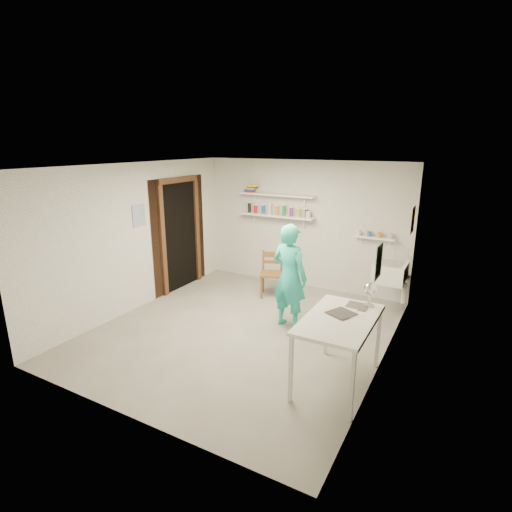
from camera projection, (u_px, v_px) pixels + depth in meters
The scene contains 27 objects.
floor at pixel (243, 330), 5.97m from camera, with size 4.00×4.50×0.02m, color slate.
ceiling at pixel (242, 165), 5.30m from camera, with size 4.00×4.50×0.02m, color silver.
wall_back at pixel (303, 225), 7.54m from camera, with size 4.00×0.02×2.40m, color silver.
wall_front at pixel (119, 309), 3.73m from camera, with size 4.00×0.02×2.40m, color silver.
wall_left at pixel (137, 237), 6.56m from camera, with size 0.02×4.50×2.40m, color silver.
wall_right at pixel (389, 274), 4.70m from camera, with size 0.02×4.50×2.40m, color silver.
doorway_recess at pixel (180, 236), 7.49m from camera, with size 0.02×0.90×2.00m, color black.
corridor_box at pixel (151, 230), 7.81m from camera, with size 1.40×1.50×2.10m, color brown.
door_lintel at pixel (178, 180), 7.20m from camera, with size 0.06×1.05×0.10m, color brown.
door_jamb_near at pixel (163, 242), 7.06m from camera, with size 0.06×0.10×2.00m, color brown.
door_jamb_far at pixel (197, 231), 7.91m from camera, with size 0.06×0.10×2.00m, color brown.
shelf_lower at pixel (277, 216), 7.62m from camera, with size 1.50×0.22×0.03m, color white.
shelf_upper at pixel (277, 195), 7.51m from camera, with size 1.50×0.22×0.03m, color white.
ledge_shelf at pixel (374, 238), 6.86m from camera, with size 0.70×0.14×0.03m, color white.
poster_left at pixel (139, 216), 6.50m from camera, with size 0.01×0.28×0.36m, color #334C7F.
poster_right_a at pixel (413, 220), 6.13m from camera, with size 0.01×0.34×0.42m, color #995933.
poster_right_b at pixel (379, 262), 4.17m from camera, with size 0.01×0.30×0.38m, color #3F724C.
belfast_sink at pixel (391, 272), 6.39m from camera, with size 0.48×0.60×0.30m, color white.
man at pixel (289, 276), 5.88m from camera, with size 0.58×0.38×1.59m, color #27C3B1.
wall_clock at pixel (293, 255), 6.01m from camera, with size 0.29×0.29×0.04m, color beige.
wooden_chair at pixel (272, 274), 7.17m from camera, with size 0.39×0.37×0.84m, color brown.
work_table at pixel (338, 351), 4.54m from camera, with size 0.74×1.23×0.82m, color silver.
desk_lamp at pixel (370, 289), 4.69m from camera, with size 0.15×0.15×0.15m, color silver.
spray_cans at pixel (277, 211), 7.59m from camera, with size 1.31×0.06×0.17m.
book_stack at pixel (251, 189), 7.75m from camera, with size 0.26×0.14×0.14m.
ledge_pots at pixel (374, 234), 6.84m from camera, with size 0.48×0.07×0.09m.
papers at pixel (340, 317), 4.43m from camera, with size 0.30×0.22×0.02m.
Camera 1 is at (2.78, -4.67, 2.70)m, focal length 28.00 mm.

